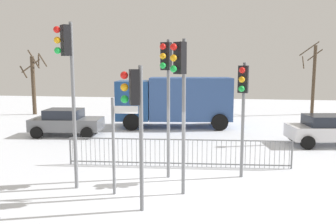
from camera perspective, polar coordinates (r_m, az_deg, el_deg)
ground_plane at (r=10.51m, az=0.00°, el=-13.60°), size 60.00×60.00×0.00m
traffic_light_foreground_left at (r=8.66m, az=-5.59°, el=1.04°), size 0.54×0.39×3.85m
traffic_light_mid_right at (r=9.69m, az=2.10°, el=5.05°), size 0.45×0.48×4.60m
traffic_light_rear_right at (r=11.18m, az=-0.25°, el=5.75°), size 0.37×0.55×4.69m
traffic_light_foreground_right at (r=10.62m, az=-16.54°, el=6.98°), size 0.47×0.46×5.12m
traffic_light_rear_left at (r=11.51m, az=12.51°, el=2.92°), size 0.37×0.56×3.94m
direction_sign_post at (r=10.11m, az=-8.84°, el=-4.82°), size 0.79×0.13×2.92m
pedestrian_guard_railing at (r=12.99m, az=1.78°, el=-6.81°), size 8.51×0.68×1.07m
car_grey_trailing at (r=19.44m, az=-16.79°, el=-1.59°), size 3.95×2.23×1.47m
car_white_near at (r=18.10m, az=25.39°, el=-2.70°), size 4.01×2.39×1.47m
delivery_truck at (r=21.14m, az=1.26°, el=2.14°), size 7.30×3.49×3.10m
bare_tree_left at (r=28.94m, az=23.28°, el=5.36°), size 1.75×1.83×5.76m
bare_tree_centre at (r=28.62m, az=-21.74°, el=4.77°), size 2.06×2.09×5.03m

